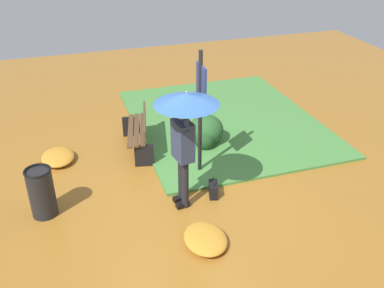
{
  "coord_description": "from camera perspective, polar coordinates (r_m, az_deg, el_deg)",
  "views": [
    {
      "loc": [
        5.58,
        -1.7,
        4.33
      ],
      "look_at": [
        -0.41,
        0.24,
        0.85
      ],
      "focal_mm": 40.54,
      "sensor_mm": 36.0,
      "label": 1
    }
  ],
  "objects": [
    {
      "name": "park_bench",
      "position": [
        8.63,
        -7.01,
        1.62
      ],
      "size": [
        1.41,
        0.65,
        0.75
      ],
      "color": "black",
      "rests_on": "ground_plane"
    },
    {
      "name": "ground_plane",
      "position": [
        7.27,
        -0.8,
        -7.66
      ],
      "size": [
        18.0,
        18.0,
        0.0
      ],
      "primitive_type": "plane",
      "color": "#9E6623"
    },
    {
      "name": "grass_verge",
      "position": [
        9.9,
        4.3,
        3.06
      ],
      "size": [
        4.8,
        4.0,
        0.05
      ],
      "color": "#47843D",
      "rests_on": "ground_plane"
    },
    {
      "name": "trash_bin",
      "position": [
        7.17,
        -19.19,
        -6.01
      ],
      "size": [
        0.42,
        0.42,
        0.83
      ],
      "color": "black",
      "rests_on": "ground_plane"
    },
    {
      "name": "leaf_pile_near_person",
      "position": [
        8.72,
        -17.22,
        -1.64
      ],
      "size": [
        0.78,
        0.62,
        0.17
      ],
      "color": "#C68428",
      "rests_on": "ground_plane"
    },
    {
      "name": "handbag",
      "position": [
        7.36,
        2.82,
        -5.96
      ],
      "size": [
        0.33,
        0.22,
        0.37
      ],
      "color": "black",
      "rests_on": "ground_plane"
    },
    {
      "name": "shrub_cluster",
      "position": [
        8.81,
        1.86,
        1.61
      ],
      "size": [
        0.77,
        0.7,
        0.63
      ],
      "color": "#285628",
      "rests_on": "ground_plane"
    },
    {
      "name": "person_with_umbrella",
      "position": [
        6.38,
        -0.95,
        3.08
      ],
      "size": [
        0.96,
        0.96,
        2.04
      ],
      "color": "black",
      "rests_on": "ground_plane"
    },
    {
      "name": "leaf_pile_by_bench",
      "position": [
        6.44,
        1.78,
        -12.33
      ],
      "size": [
        0.77,
        0.62,
        0.17
      ],
      "color": "#C68428",
      "rests_on": "ground_plane"
    },
    {
      "name": "info_sign_post",
      "position": [
        7.38,
        1.17,
        5.9
      ],
      "size": [
        0.44,
        0.07,
        2.3
      ],
      "color": "black",
      "rests_on": "ground_plane"
    }
  ]
}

